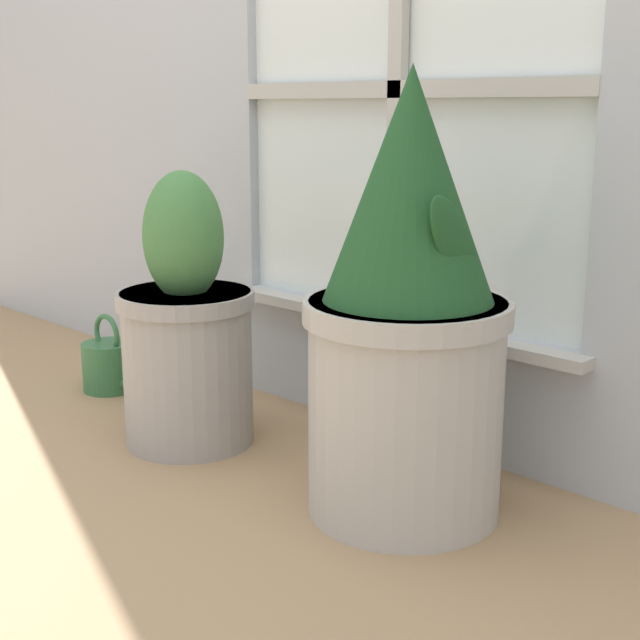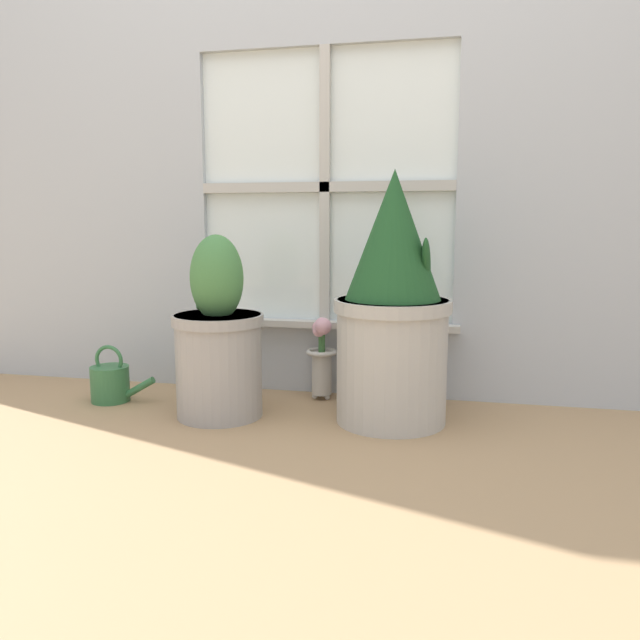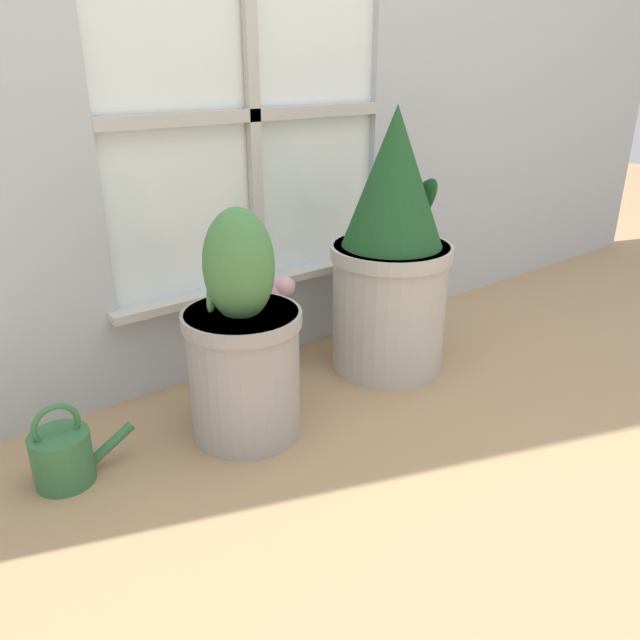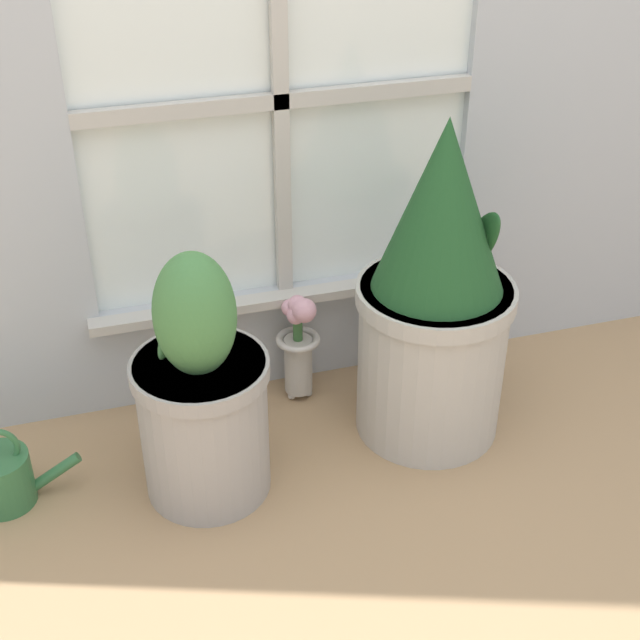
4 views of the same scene
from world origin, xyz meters
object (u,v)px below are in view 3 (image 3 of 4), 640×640
at_px(flower_vase, 279,316).
at_px(potted_plant_right, 391,254).
at_px(potted_plant_left, 243,346).
at_px(watering_can, 63,456).

bearing_deg(flower_vase, potted_plant_right, -37.03).
height_order(potted_plant_left, potted_plant_right, potted_plant_right).
distance_m(potted_plant_left, watering_can, 0.48).
relative_size(potted_plant_right, watering_can, 3.28).
distance_m(potted_plant_right, flower_vase, 0.40).
height_order(potted_plant_left, watering_can, potted_plant_left).
bearing_deg(flower_vase, watering_can, -165.39).
xyz_separation_m(potted_plant_left, watering_can, (-0.44, 0.08, -0.18)).
relative_size(potted_plant_left, watering_can, 2.46).
height_order(potted_plant_right, watering_can, potted_plant_right).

